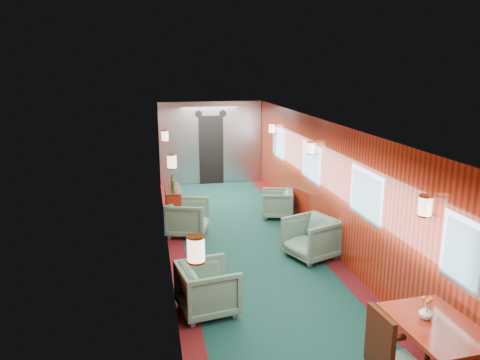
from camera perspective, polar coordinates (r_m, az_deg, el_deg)
The scene contains 12 objects.
room at distance 7.88m, azimuth 2.15°, elevation 0.79°, with size 12.00×12.10×2.40m.
bulkhead at distance 13.68m, azimuth -3.57°, elevation 4.49°, with size 2.98×0.17×2.39m.
windows_right at distance 8.60m, azimuth 11.45°, elevation 0.38°, with size 0.02×8.60×0.80m.
wall_sconces at distance 8.38m, azimuth 1.28°, elevation 2.69°, with size 2.97×7.97×0.25m.
dining_table at distance 5.50m, azimuth 22.79°, elevation -17.05°, with size 0.84×1.15×0.83m.
side_chair at distance 5.13m, azimuth 17.84°, elevation -20.04°, with size 0.55×0.57×1.14m.
credenza at distance 9.97m, azimuth -8.17°, elevation -3.46°, with size 0.32×1.02×1.19m.
flower_vase at distance 5.44m, azimuth 21.73°, elevation -14.74°, with size 0.15×0.15×0.15m, color silver.
armchair_left_near at distance 6.76m, azimuth -3.95°, elevation -13.05°, with size 0.77×0.79×0.72m, color #1D4336.
armchair_left_far at distance 9.68m, azimuth -6.37°, elevation -4.56°, with size 0.79×0.81×0.74m, color #1D4336.
armchair_right_near at distance 8.60m, azimuth 8.68°, elevation -7.01°, with size 0.80×0.83×0.75m, color #1D4336.
armchair_right_far at distance 10.77m, azimuth 4.52°, elevation -2.87°, with size 0.68×0.70×0.64m, color #1D4336.
Camera 1 is at (-1.77, -7.46, 3.43)m, focal length 35.00 mm.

